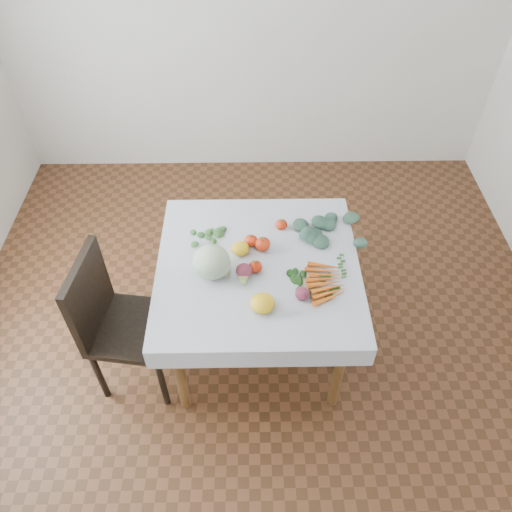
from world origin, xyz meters
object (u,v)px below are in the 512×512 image
at_px(table, 258,277).
at_px(heirloom_back, 241,249).
at_px(chair, 115,317).
at_px(carrot_bunch, 325,282).
at_px(cabbage, 211,262).

height_order(table, heirloom_back, heirloom_back).
xyz_separation_m(chair, carrot_bunch, (1.16, 0.06, 0.22)).
bearing_deg(chair, heirloom_back, 22.60).
height_order(chair, carrot_bunch, chair).
relative_size(cabbage, heirloom_back, 1.99).
distance_m(chair, heirloom_back, 0.80).
distance_m(cabbage, carrot_bunch, 0.62).
xyz_separation_m(chair, heirloom_back, (0.70, 0.29, 0.24)).
bearing_deg(chair, table, 14.07).
bearing_deg(cabbage, heirloom_back, 44.88).
xyz_separation_m(table, chair, (-0.80, -0.20, -0.10)).
bearing_deg(carrot_bunch, cabbage, 172.51).
bearing_deg(heirloom_back, table, -43.70).
height_order(chair, cabbage, chair).
bearing_deg(chair, cabbage, 14.30).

